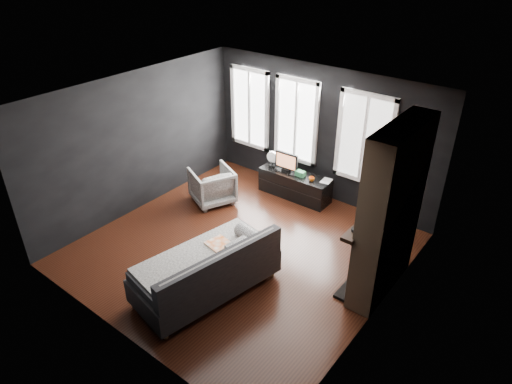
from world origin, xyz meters
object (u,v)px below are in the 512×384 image
Objects in this scene: media_console at (295,185)px; mug at (312,179)px; armchair at (212,184)px; book at (322,175)px; monitor at (287,161)px; mantel_vase at (387,197)px; sofa at (206,266)px.

mug is at bearing -9.22° from media_console.
armchair is 3.19× the size of book.
armchair is 1.51× the size of monitor.
armchair is at bearing -130.92° from monitor.
book is at bearing 146.96° from mantel_vase.
mug is 0.44× the size of book.
armchair is 1.58m from monitor.
armchair is (-1.75, 2.03, -0.07)m from sofa.
media_console is 13.88× the size of mug.
armchair is at bearing -144.01° from book.
book reaches higher than mug.
mug is 0.23m from book.
armchair is 1.71m from media_console.
media_console is 6.08× the size of book.
monitor is 0.66m from mug.
monitor is (1.00, 1.18, 0.36)m from armchair.
monitor reaches higher than sofa.
monitor is 2.12× the size of book.
monitor is at bearing 164.54° from armchair.
media_console is 0.53m from mug.
mantel_vase is (1.91, -0.99, 0.74)m from mug.
mantel_vase is at bearing -22.67° from monitor.
mug is at bearing 103.18° from sofa.
mug reaches higher than media_console.
monitor is (-0.75, 3.21, 0.29)m from sofa.
book is at bearing 150.77° from armchair.
book is (1.78, 1.29, 0.25)m from armchair.
monitor reaches higher than media_console.
media_console is at bearing 159.56° from armchair.
media_console is at bearing -170.63° from book.
media_console is at bearing 171.60° from mug.
book is 1.41× the size of mantel_vase.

